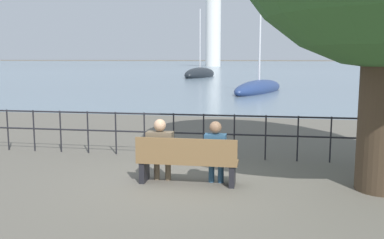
% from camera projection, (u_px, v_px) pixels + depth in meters
% --- Properties ---
extents(ground_plane, '(1000.00, 1000.00, 0.00)m').
position_uv_depth(ground_plane, '(188.00, 183.00, 8.08)').
color(ground_plane, '#605B51').
extents(harbor_water, '(600.00, 300.00, 0.01)m').
position_uv_depth(harbor_water, '(261.00, 64.00, 163.54)').
color(harbor_water, slate).
rests_on(harbor_water, ground_plane).
extents(park_bench, '(1.89, 0.45, 0.90)m').
position_uv_depth(park_bench, '(187.00, 162.00, 7.95)').
color(park_bench, brown).
rests_on(park_bench, ground_plane).
extents(seated_person_left, '(0.50, 0.35, 1.22)m').
position_uv_depth(seated_person_left, '(160.00, 147.00, 8.08)').
color(seated_person_left, brown).
rests_on(seated_person_left, ground_plane).
extents(seated_person_right, '(0.40, 0.35, 1.20)m').
position_uv_depth(seated_person_right, '(215.00, 150.00, 7.91)').
color(seated_person_right, navy).
rests_on(seated_person_right, ground_plane).
extents(promenade_railing, '(11.61, 0.04, 1.05)m').
position_uv_depth(promenade_railing, '(204.00, 129.00, 10.07)').
color(promenade_railing, black).
rests_on(promenade_railing, ground_plane).
extents(sailboat_1, '(4.14, 8.00, 10.45)m').
position_uv_depth(sailboat_1, '(259.00, 88.00, 29.33)').
color(sailboat_1, navy).
rests_on(sailboat_1, ground_plane).
extents(sailboat_2, '(3.94, 9.24, 8.77)m').
position_uv_depth(sailboat_2, '(200.00, 74.00, 52.91)').
color(sailboat_2, black).
rests_on(sailboat_2, ground_plane).
extents(harbor_lighthouse, '(4.19, 4.19, 29.39)m').
position_uv_depth(harbor_lighthouse, '(213.00, 16.00, 116.81)').
color(harbor_lighthouse, white).
rests_on(harbor_lighthouse, ground_plane).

